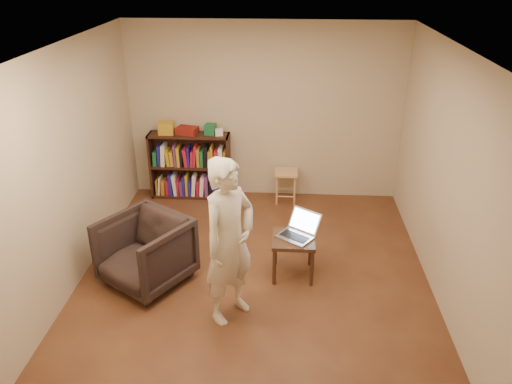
# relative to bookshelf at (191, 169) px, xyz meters

# --- Properties ---
(floor) EXTENTS (4.50, 4.50, 0.00)m
(floor) POSITION_rel_bookshelf_xyz_m (1.11, -2.09, -0.44)
(floor) COLOR #4B2618
(floor) RESTS_ON ground
(ceiling) EXTENTS (4.50, 4.50, 0.00)m
(ceiling) POSITION_rel_bookshelf_xyz_m (1.11, -2.09, 2.16)
(ceiling) COLOR silver
(ceiling) RESTS_ON wall_back
(wall_back) EXTENTS (4.00, 0.00, 4.00)m
(wall_back) POSITION_rel_bookshelf_xyz_m (1.11, 0.16, 0.86)
(wall_back) COLOR #B8A88B
(wall_back) RESTS_ON floor
(wall_left) EXTENTS (0.00, 4.50, 4.50)m
(wall_left) POSITION_rel_bookshelf_xyz_m (-0.89, -2.09, 0.86)
(wall_left) COLOR #B8A88B
(wall_left) RESTS_ON floor
(wall_right) EXTENTS (0.00, 4.50, 4.50)m
(wall_right) POSITION_rel_bookshelf_xyz_m (3.11, -2.09, 0.86)
(wall_right) COLOR #B8A88B
(wall_right) RESTS_ON floor
(bookshelf) EXTENTS (1.20, 0.30, 1.00)m
(bookshelf) POSITION_rel_bookshelf_xyz_m (0.00, 0.00, 0.00)
(bookshelf) COLOR black
(bookshelf) RESTS_ON floor
(box_yellow) EXTENTS (0.23, 0.17, 0.18)m
(box_yellow) POSITION_rel_bookshelf_xyz_m (-0.32, -0.02, 0.65)
(box_yellow) COLOR gold
(box_yellow) RESTS_ON bookshelf
(red_cloth) EXTENTS (0.34, 0.28, 0.10)m
(red_cloth) POSITION_rel_bookshelf_xyz_m (-0.02, 0.01, 0.61)
(red_cloth) COLOR maroon
(red_cloth) RESTS_ON bookshelf
(box_green) EXTENTS (0.17, 0.17, 0.15)m
(box_green) POSITION_rel_bookshelf_xyz_m (0.33, 0.01, 0.64)
(box_green) COLOR #1B6537
(box_green) RESTS_ON bookshelf
(box_white) EXTENTS (0.13, 0.13, 0.09)m
(box_white) POSITION_rel_bookshelf_xyz_m (0.45, -0.02, 0.60)
(box_white) COLOR white
(box_white) RESTS_ON bookshelf
(stool) EXTENTS (0.34, 0.34, 0.49)m
(stool) POSITION_rel_bookshelf_xyz_m (1.45, -0.10, -0.05)
(stool) COLOR tan
(stool) RESTS_ON floor
(armchair) EXTENTS (1.18, 1.19, 0.79)m
(armchair) POSITION_rel_bookshelf_xyz_m (-0.10, -2.25, -0.04)
(armchair) COLOR #2F231F
(armchair) RESTS_ON floor
(side_table) EXTENTS (0.48, 0.48, 0.49)m
(side_table) POSITION_rel_bookshelf_xyz_m (1.55, -2.01, -0.03)
(side_table) COLOR #331E11
(side_table) RESTS_ON floor
(laptop) EXTENTS (0.54, 0.55, 0.26)m
(laptop) POSITION_rel_bookshelf_xyz_m (1.60, -1.95, 0.11)
(laptop) COLOR #A5A5AA
(laptop) RESTS_ON side_table
(person) EXTENTS (0.72, 0.76, 1.75)m
(person) POSITION_rel_bookshelf_xyz_m (0.91, -2.76, 0.43)
(person) COLOR beige
(person) RESTS_ON floor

